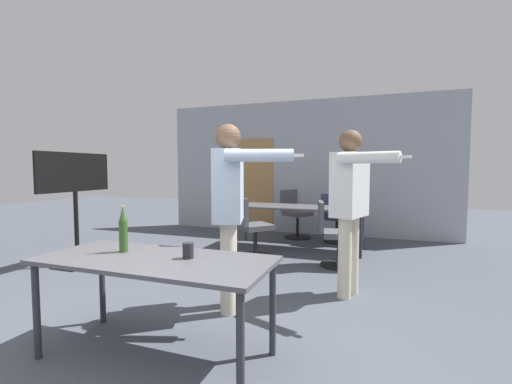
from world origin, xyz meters
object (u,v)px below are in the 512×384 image
person_right_polo (230,199)px  drink_cup (188,250)px  office_chair_far_left (295,215)px  office_chair_far_right (251,229)px  person_center_tall (351,197)px  beer_bottle (123,230)px  office_chair_near_pushed (336,220)px  office_chair_side_rolled (334,236)px  tv_screen (75,194)px

person_right_polo → drink_cup: (0.06, -0.89, -0.29)m
office_chair_far_left → office_chair_far_right: bearing=24.1°
person_center_tall → beer_bottle: (-1.58, -1.66, -0.17)m
office_chair_far_right → person_center_tall: bearing=5.6°
office_chair_far_left → office_chair_near_pushed: office_chair_far_left is taller
office_chair_near_pushed → drink_cup: office_chair_near_pushed is taller
office_chair_far_left → beer_bottle: size_ratio=2.65×
office_chair_far_right → office_chair_side_rolled: 1.26m
office_chair_far_right → beer_bottle: beer_bottle is taller
tv_screen → office_chair_far_left: size_ratio=1.69×
person_right_polo → office_chair_near_pushed: (0.61, 3.47, -0.65)m
beer_bottle → office_chair_near_pushed: bearing=75.6°
office_chair_near_pushed → beer_bottle: 4.52m
person_center_tall → office_chair_far_right: 2.03m
tv_screen → beer_bottle: (2.20, -1.57, -0.12)m
person_center_tall → office_chair_near_pushed: size_ratio=1.93×
office_chair_far_right → drink_cup: 2.86m
office_chair_far_right → beer_bottle: bearing=-48.9°
office_chair_near_pushed → person_center_tall: bearing=-68.3°
person_center_tall → drink_cup: (-1.00, -1.66, -0.29)m
office_chair_near_pushed → tv_screen: bearing=-127.8°
beer_bottle → person_right_polo: bearing=60.3°
person_right_polo → office_chair_side_rolled: person_right_polo is taller
person_center_tall → office_chair_far_right: (-1.57, 1.12, -0.63)m
person_center_tall → person_right_polo: 1.32m
office_chair_side_rolled → office_chair_far_left: bearing=-164.2°
person_right_polo → office_chair_far_left: 3.75m
beer_bottle → office_chair_far_left: bearing=86.5°
tv_screen → beer_bottle: size_ratio=4.47×
person_right_polo → office_chair_far_left: size_ratio=1.90×
office_chair_far_left → office_chair_side_rolled: office_chair_far_left is taller
person_right_polo → office_chair_side_rolled: 2.13m
tv_screen → office_chair_far_right: size_ratio=1.70×
office_chair_near_pushed → drink_cup: 4.40m
person_center_tall → office_chair_far_left: (-1.30, 2.92, -0.63)m
office_chair_near_pushed → office_chair_side_rolled: (0.16, -1.60, -0.00)m
office_chair_far_right → office_chair_side_rolled: (1.26, -0.02, -0.02)m
office_chair_side_rolled → office_chair_near_pushed: bearing=172.8°
office_chair_far_right → office_chair_side_rolled: size_ratio=1.02×
office_chair_far_right → office_chair_side_rolled: office_chair_far_right is taller
drink_cup → office_chair_side_rolled: bearing=75.8°
tv_screen → drink_cup: 3.19m
office_chair_near_pushed → beer_bottle: size_ratio=2.58×
office_chair_side_rolled → drink_cup: office_chair_side_rolled is taller
person_center_tall → office_chair_near_pushed: person_center_tall is taller
person_right_polo → office_chair_side_rolled: (0.76, 1.87, -0.66)m
office_chair_far_right → beer_bottle: 2.82m
person_right_polo → office_chair_far_right: 2.06m
tv_screen → office_chair_far_left: bearing=-39.4°
office_chair_near_pushed → office_chair_far_left: bearing=177.2°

